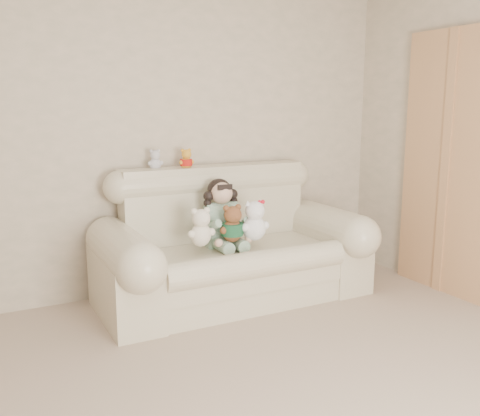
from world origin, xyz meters
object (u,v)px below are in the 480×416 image
brown_teddy (232,220)px  cream_teddy (201,223)px  sofa (234,235)px  white_cat (254,216)px  seated_child (221,212)px

brown_teddy → cream_teddy: (-0.26, -0.00, 0.00)m
sofa → brown_teddy: bearing=-122.9°
white_cat → sofa: bearing=140.0°
brown_teddy → cream_teddy: same height
sofa → seated_child: sofa is taller
sofa → white_cat: sofa is taller
sofa → white_cat: 0.24m
white_cat → cream_teddy: white_cat is taller
seated_child → cream_teddy: bearing=-136.0°
seated_child → cream_teddy: (-0.26, -0.20, -0.02)m
cream_teddy → seated_child: bearing=13.1°
sofa → cream_teddy: sofa is taller
sofa → brown_teddy: 0.20m
seated_child → brown_teddy: 0.19m
seated_child → white_cat: bearing=-45.8°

